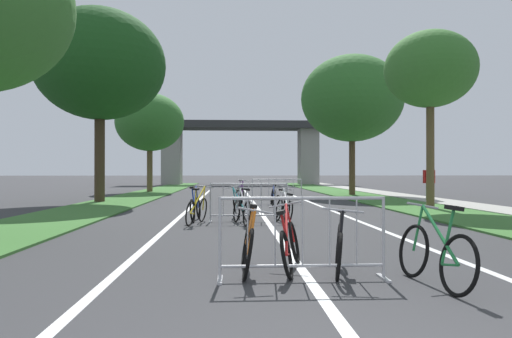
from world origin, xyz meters
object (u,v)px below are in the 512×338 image
Objects in this scene: crowd_barrier_second at (249,203)px; bicycle_purple_8 at (240,194)px; bicycle_orange_2 at (248,245)px; tree_left_oak_mid at (100,65)px; crowd_barrier_nearest at (302,239)px; crowd_barrier_third at (277,192)px; bicycle_white_1 at (284,210)px; bicycle_red_3 at (290,245)px; pedestrian_with_backpack at (429,179)px; bicycle_blue_10 at (273,196)px; bicycle_yellow_4 at (197,209)px; bicycle_teal_7 at (240,207)px; bicycle_blue_0 at (195,208)px; tree_right_maple_mid at (430,70)px; tree_right_pine_near at (352,99)px; bicycle_white_11 at (282,207)px; bicycle_black_6 at (339,247)px; bicycle_silver_5 at (242,210)px; tree_left_cypress_far at (150,122)px.

crowd_barrier_second is 7.21m from bicycle_purple_8.
tree_left_oak_mid is at bearing -67.05° from bicycle_orange_2.
crowd_barrier_third is (1.01, 13.55, 0.00)m from crowd_barrier_nearest.
bicycle_white_1 reaches higher than bicycle_red_3.
tree_left_oak_mid is 15.49m from pedestrian_with_backpack.
crowd_barrier_second reaches higher than bicycle_blue_10.
bicycle_white_1 is at bearing -100.68° from bicycle_orange_2.
bicycle_yellow_4 reaches higher than bicycle_teal_7.
bicycle_purple_8 is (0.15, 13.53, 0.02)m from bicycle_orange_2.
bicycle_blue_10 is (7.45, -1.95, -5.69)m from tree_left_oak_mid.
bicycle_orange_2 is (5.98, -14.50, -5.68)m from tree_left_oak_mid.
crowd_barrier_third is 7.04m from bicycle_blue_0.
crowd_barrier_nearest is at bearing -102.04° from bicycle_white_1.
tree_right_maple_mid is 13.24m from crowd_barrier_nearest.
tree_left_oak_mid is 16.82m from bicycle_red_3.
bicycle_blue_0 is 1.07× the size of bicycle_teal_7.
tree_right_maple_mid reaches higher than crowd_barrier_second.
pedestrian_with_backpack is (7.20, 1.70, 0.67)m from bicycle_blue_10.
bicycle_blue_0 is at bearing -120.80° from tree_right_pine_near.
bicycle_white_11 is at bearing 23.83° from crowd_barrier_second.
bicycle_purple_8 is (-6.84, 3.27, -4.66)m from tree_right_maple_mid.
crowd_barrier_second is (-0.42, 6.78, 0.00)m from crowd_barrier_nearest.
crowd_barrier_second and crowd_barrier_third have the same top height.
crowd_barrier_second is 1.25× the size of bicycle_blue_0.
crowd_barrier_nearest is 0.99× the size of crowd_barrier_third.
tree_right_pine_near is 21.26m from bicycle_red_3.
bicycle_blue_10 is (2.68, 5.87, -0.01)m from bicycle_blue_0.
bicycle_yellow_4 is at bearing 12.80° from bicycle_white_11.
bicycle_white_1 is 1.07× the size of bicycle_black_6.
bicycle_white_11 is at bearing 5.45° from bicycle_blue_0.
bicycle_teal_7 is at bearing -104.82° from crowd_barrier_third.
bicycle_black_6 is at bearing -91.97° from crowd_barrier_third.
bicycle_white_1 is at bearing -111.32° from tree_right_pine_near.
bicycle_silver_5 is 5.95m from bicycle_black_6.
tree_right_pine_near is 5.00× the size of bicycle_teal_7.
tree_left_oak_mid is at bearing 121.61° from bicycle_white_1.
tree_right_maple_mid is at bearing 145.84° from bicycle_purple_8.
bicycle_teal_7 is 1.00× the size of bicycle_blue_10.
bicycle_teal_7 is (1.14, 0.97, -0.02)m from bicycle_yellow_4.
pedestrian_with_backpack reaches higher than bicycle_blue_0.
crowd_barrier_second is 1.26× the size of bicycle_purple_8.
bicycle_purple_8 is at bearing -90.08° from bicycle_orange_2.
bicycle_purple_8 is at bearing 83.08° from bicycle_blue_0.
bicycle_silver_5 is at bearing 80.72° from bicycle_purple_8.
tree_left_oak_mid is 4.88× the size of bicycle_white_11.
bicycle_purple_8 is (0.09, 7.75, 0.02)m from bicycle_silver_5.
tree_right_maple_mid is at bearing 70.53° from bicycle_red_3.
tree_left_cypress_far is 13.10m from tree_right_pine_near.
bicycle_blue_10 is 0.92× the size of bicycle_white_11.
bicycle_white_11 is at bearing 34.60° from bicycle_yellow_4.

